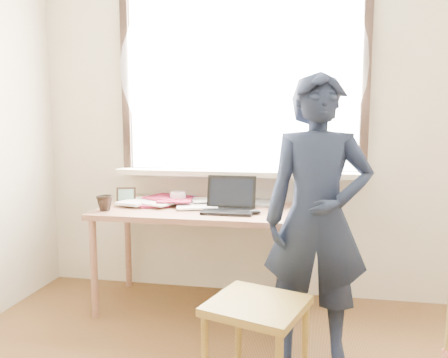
% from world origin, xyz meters
% --- Properties ---
extents(room_shell, '(3.52, 4.02, 2.61)m').
position_xyz_m(room_shell, '(-0.02, 0.20, 1.64)').
color(room_shell, beige).
rests_on(room_shell, ground).
extents(desk, '(1.32, 0.66, 0.71)m').
position_xyz_m(desk, '(-0.47, 1.63, 0.64)').
color(desk, '#916148').
rests_on(desk, ground).
extents(laptop, '(0.34, 0.27, 0.23)m').
position_xyz_m(laptop, '(-0.21, 1.60, 0.76)').
color(laptop, black).
rests_on(laptop, desk).
extents(mug_white, '(0.17, 0.17, 0.09)m').
position_xyz_m(mug_white, '(-0.62, 1.77, 0.75)').
color(mug_white, white).
rests_on(mug_white, desk).
extents(mug_dark, '(0.15, 0.15, 0.10)m').
position_xyz_m(mug_dark, '(-1.04, 1.45, 0.76)').
color(mug_dark, black).
rests_on(mug_dark, desk).
extents(mouse, '(0.08, 0.06, 0.03)m').
position_xyz_m(mouse, '(-0.03, 1.53, 0.72)').
color(mouse, black).
rests_on(mouse, desk).
extents(desk_clutter, '(0.90, 0.50, 0.05)m').
position_xyz_m(desk_clutter, '(-0.74, 1.83, 0.73)').
color(desk_clutter, '#30399C').
rests_on(desk_clutter, desk).
extents(book_a, '(0.25, 0.30, 0.02)m').
position_xyz_m(book_a, '(-0.93, 1.85, 0.72)').
color(book_a, white).
rests_on(book_a, desk).
extents(book_b, '(0.21, 0.27, 0.02)m').
position_xyz_m(book_b, '(-0.09, 1.90, 0.72)').
color(book_b, white).
rests_on(book_b, desk).
extents(picture_frame, '(0.14, 0.05, 0.11)m').
position_xyz_m(picture_frame, '(-1.01, 1.73, 0.76)').
color(picture_frame, black).
rests_on(picture_frame, desk).
extents(work_chair, '(0.54, 0.53, 0.44)m').
position_xyz_m(work_chair, '(0.07, 0.76, 0.38)').
color(work_chair, olive).
rests_on(work_chair, ground).
extents(person, '(0.58, 0.39, 1.56)m').
position_xyz_m(person, '(0.35, 1.12, 0.78)').
color(person, black).
rests_on(person, ground).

